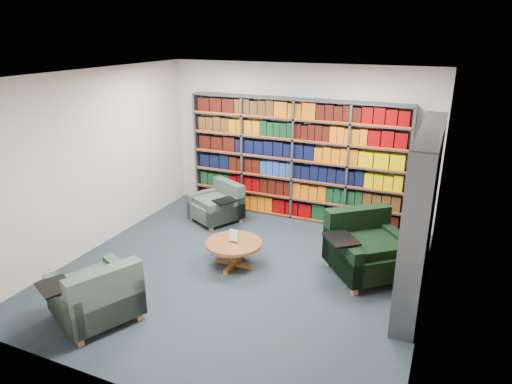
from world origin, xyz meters
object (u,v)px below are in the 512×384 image
at_px(chair_teal_left, 219,206).
at_px(chair_teal_front, 98,298).
at_px(coffee_table, 234,247).
at_px(chair_green_right, 365,249).

xyz_separation_m(chair_teal_left, chair_teal_front, (0.14, -3.35, 0.04)).
bearing_deg(coffee_table, chair_teal_front, -114.95).
distance_m(chair_green_right, coffee_table, 1.90).
bearing_deg(chair_green_right, coffee_table, -161.90).
xyz_separation_m(chair_green_right, coffee_table, (-1.81, -0.59, -0.05)).
relative_size(chair_green_right, chair_teal_front, 1.16).
bearing_deg(chair_teal_left, coffee_table, -55.02).
height_order(chair_green_right, coffee_table, chair_green_right).
distance_m(chair_teal_left, coffee_table, 1.78).
relative_size(chair_green_right, coffee_table, 1.67).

